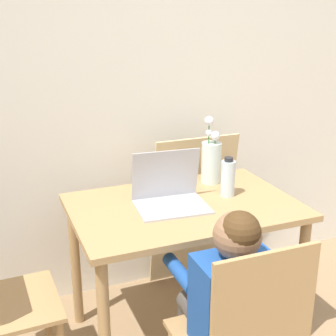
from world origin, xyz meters
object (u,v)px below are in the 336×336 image
object	(u,v)px
laptop	(169,193)
flower_vase	(211,158)
water_bottle	(228,178)
person_seated	(226,292)

from	to	relation	value
laptop	flower_vase	bearing A→B (deg)	36.77
water_bottle	laptop	bearing A→B (deg)	179.75
person_seated	water_bottle	distance (m)	0.68
person_seated	flower_vase	bearing A→B (deg)	-112.19
person_seated	flower_vase	world-z (taller)	flower_vase
person_seated	flower_vase	distance (m)	0.87
flower_vase	water_bottle	world-z (taller)	flower_vase
flower_vase	laptop	bearing A→B (deg)	-147.79
laptop	water_bottle	bearing A→B (deg)	4.32
person_seated	laptop	distance (m)	0.60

